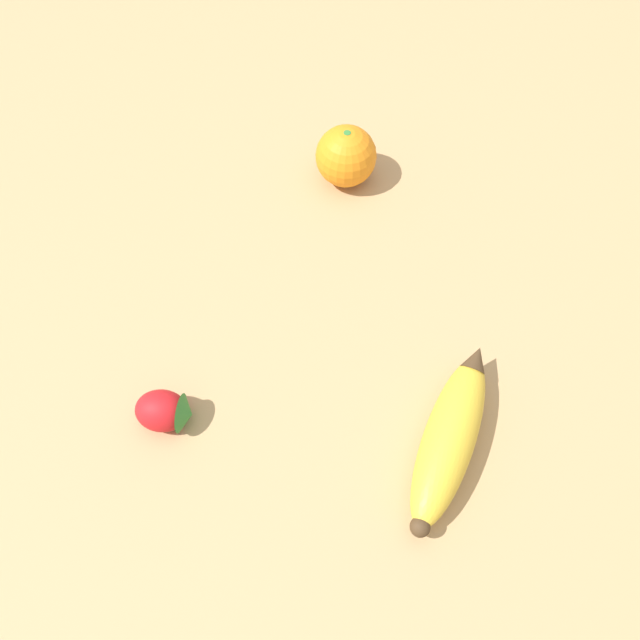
# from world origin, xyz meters

# --- Properties ---
(ground_plane) EXTENTS (3.00, 3.00, 0.00)m
(ground_plane) POSITION_xyz_m (0.00, 0.00, 0.00)
(ground_plane) COLOR tan
(banana) EXTENTS (0.18, 0.05, 0.04)m
(banana) POSITION_xyz_m (0.06, 0.13, 0.02)
(banana) COLOR gold
(banana) RESTS_ON ground_plane
(orange) EXTENTS (0.07, 0.07, 0.07)m
(orange) POSITION_xyz_m (-0.21, -0.05, 0.03)
(orange) COLOR orange
(orange) RESTS_ON ground_plane
(strawberry) EXTENTS (0.05, 0.06, 0.04)m
(strawberry) POSITION_xyz_m (0.12, -0.11, 0.02)
(strawberry) COLOR red
(strawberry) RESTS_ON ground_plane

